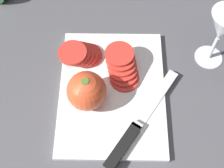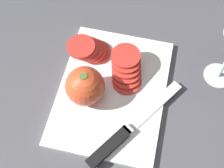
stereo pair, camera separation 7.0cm
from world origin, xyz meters
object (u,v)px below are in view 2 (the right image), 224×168
Objects in this scene: tomato_slice_stack_near at (126,69)px; tomato_slice_stack_far at (89,49)px; whole_tomato at (85,86)px; knife at (118,139)px.

tomato_slice_stack_near reaches higher than tomato_slice_stack_far.
tomato_slice_stack_far is (0.11, 0.02, -0.02)m from whole_tomato.
knife is 0.23m from tomato_slice_stack_far.
knife is 2.17× the size of tomato_slice_stack_near.
whole_tomato is 0.36× the size of knife.
tomato_slice_stack_far is at bearing 63.84° from knife.
knife is at bearing -133.10° from whole_tomato.
whole_tomato is at bearing 80.53° from knife.
whole_tomato is 0.12m from tomato_slice_stack_far.
knife is at bearing -174.21° from tomato_slice_stack_near.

